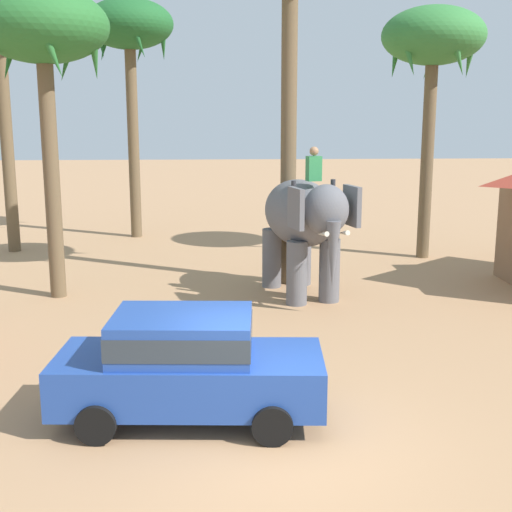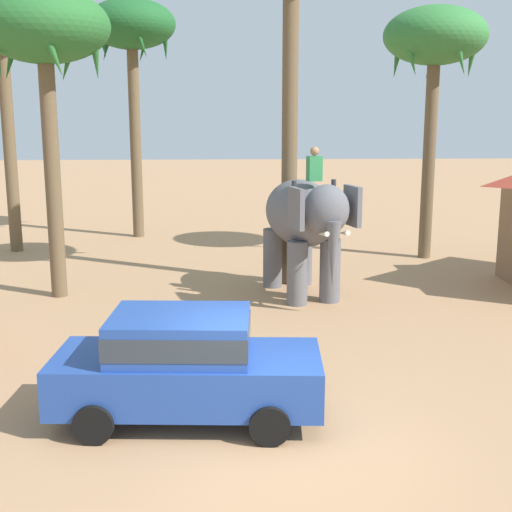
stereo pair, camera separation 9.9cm
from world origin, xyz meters
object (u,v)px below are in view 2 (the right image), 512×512
car_sedan_foreground (185,363)px  palm_tree_left_of_road (44,34)px  elephant_with_mahout (304,220)px  palm_tree_behind_elephant (435,43)px  palm_tree_leaning_seaward (0,18)px  palm_tree_far_back (132,32)px

car_sedan_foreground → palm_tree_left_of_road: bearing=115.9°
elephant_with_mahout → palm_tree_behind_elephant: (4.54, 4.63, 4.79)m
palm_tree_left_of_road → elephant_with_mahout: bearing=-2.9°
palm_tree_left_of_road → palm_tree_leaning_seaward: 6.81m
car_sedan_foreground → palm_tree_leaning_seaward: palm_tree_leaning_seaward is taller
palm_tree_left_of_road → palm_tree_leaning_seaward: (-2.84, 6.09, 1.13)m
palm_tree_behind_elephant → palm_tree_left_of_road: bearing=-158.4°
palm_tree_left_of_road → palm_tree_far_back: (1.04, 8.67, 0.99)m
elephant_with_mahout → palm_tree_left_of_road: size_ratio=0.53×
palm_tree_behind_elephant → palm_tree_leaning_seaward: palm_tree_leaning_seaward is taller
palm_tree_leaning_seaward → palm_tree_left_of_road: bearing=-65.0°
elephant_with_mahout → palm_tree_left_of_road: palm_tree_left_of_road is taller
palm_tree_behind_elephant → palm_tree_leaning_seaward: bearing=172.6°
palm_tree_behind_elephant → palm_tree_left_of_road: size_ratio=1.04×
palm_tree_behind_elephant → car_sedan_foreground: bearing=-121.4°
car_sedan_foreground → palm_tree_behind_elephant: (7.22, 11.83, 5.85)m
palm_tree_far_back → elephant_with_mahout: bearing=-59.5°
elephant_with_mahout → palm_tree_far_back: palm_tree_far_back is taller
car_sedan_foreground → palm_tree_behind_elephant: palm_tree_behind_elephant is taller
palm_tree_far_back → palm_tree_leaning_seaward: bearing=-146.3°
palm_tree_behind_elephant → elephant_with_mahout: bearing=-134.4°
palm_tree_far_back → palm_tree_leaning_seaward: size_ratio=0.98×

